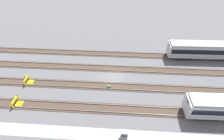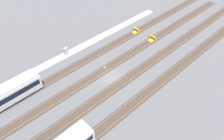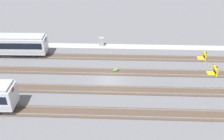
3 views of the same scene
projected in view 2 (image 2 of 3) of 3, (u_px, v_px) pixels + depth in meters
The scene contains 10 objects.
ground_plane at pixel (111, 77), 43.17m from camera, with size 400.00×400.00×0.00m, color #5B5B60.
service_walkway at pixel (75, 50), 49.55m from camera, with size 54.00×2.00×0.01m, color #9E9E93.
rail_track_nearest at pixel (87, 59), 47.13m from camera, with size 90.00×2.23×0.21m.
rail_track_near_inner at pixel (102, 71), 44.47m from camera, with size 90.00×2.24×0.21m.
rail_track_middle at pixel (120, 84), 41.80m from camera, with size 90.00×2.24×0.21m.
rail_track_far_inner at pixel (139, 99), 39.14m from camera, with size 90.00×2.23×0.21m.
bumper_stop_nearest_track at pixel (136, 30), 54.57m from camera, with size 1.37×2.01×1.22m.
bumper_stop_near_inner_track at pixel (152, 38), 52.04m from camera, with size 1.35×2.00×1.22m.
electrical_cabinet at pixel (66, 51), 48.07m from camera, with size 0.90×0.73×1.60m.
weed_clump at pixel (105, 68), 44.92m from camera, with size 0.92×0.70×0.64m.
Camera 2 is at (20.66, 22.41, 30.60)m, focal length 35.00 mm.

